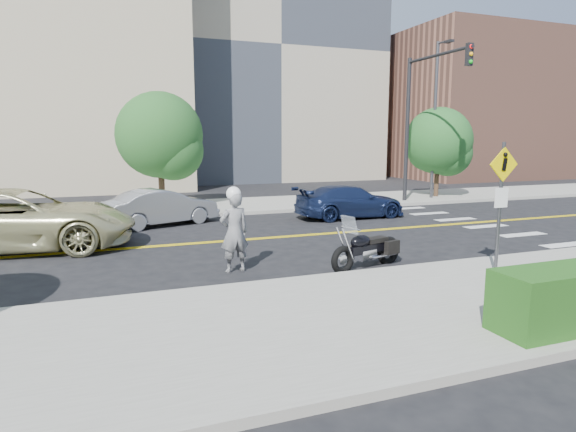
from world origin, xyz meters
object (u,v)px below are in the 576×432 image
Objects in this scene: parked_car_silver at (162,207)px; motorcyclist at (234,230)px; suv at (18,220)px; motorcycle at (367,240)px; pedestrian_sign at (501,195)px; parked_car_blue at (350,202)px.

motorcyclist is at bearing 167.30° from parked_car_silver.
motorcyclist is 0.32× the size of suv.
parked_car_silver is (-0.95, 7.33, -0.35)m from motorcyclist.
parked_car_silver is (4.37, 2.87, -0.21)m from suv.
motorcyclist is at bearing 150.54° from motorcycle.
suv is (-8.56, 5.21, 0.21)m from motorcycle.
suv is at bearing 146.57° from pedestrian_sign.
suv reaches higher than parked_car_silver.
motorcycle is (-2.29, 1.95, -1.27)m from pedestrian_sign.
parked_car_blue is (11.85, 1.98, -0.23)m from suv.
motorcycle reaches higher than parked_car_silver.
pedestrian_sign is 3.26m from motorcycle.
pedestrian_sign is 13.04m from suv.
suv is at bearing 98.76° from parked_car_blue.
motorcycle is at bearing 139.60° from pedestrian_sign.
motorcycle is 7.91m from parked_car_blue.
parked_car_blue is (1.00, 9.14, -1.29)m from pedestrian_sign.
suv is 1.55× the size of parked_car_silver.
motorcycle is (3.24, -0.76, -0.35)m from motorcyclist.
pedestrian_sign is at bearing 147.20° from motorcyclist.
pedestrian_sign is 6.23m from motorcyclist.
parked_car_silver is at bearing 122.85° from pedestrian_sign.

